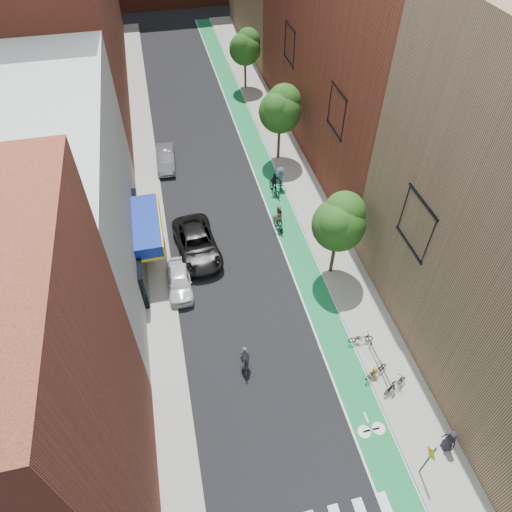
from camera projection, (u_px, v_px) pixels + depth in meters
ground at (292, 429)px, 23.83m from camera, size 160.00×160.00×0.00m
bike_lane at (256, 149)px, 42.00m from camera, size 2.00×68.00×0.01m
sidewalk_left at (146, 162)px, 40.40m from camera, size 2.00×68.00×0.15m
sidewalk_right at (282, 145)px, 42.34m from camera, size 3.00×68.00×0.15m
building_left_near_red at (7, 430)px, 15.68m from camera, size 8.00×10.00×16.00m
building_left_white at (56, 203)px, 27.25m from camera, size 8.00×20.00×12.00m
building_right_mid_red at (356, 14)px, 35.32m from camera, size 8.00×28.00×22.00m
tree_near at (340, 221)px, 28.12m from camera, size 3.40×3.36×6.42m
tree_mid at (281, 108)px, 37.40m from camera, size 3.55×3.53×6.74m
tree_far at (245, 46)px, 47.13m from camera, size 3.30×3.25×6.21m
sign_pole at (428, 459)px, 20.98m from camera, size 0.13×0.71×3.00m
parked_car_white at (180, 281)px, 30.02m from camera, size 1.77×4.02×1.35m
parked_car_black at (197, 244)px, 32.20m from camera, size 3.23×6.13×1.65m
parked_car_silver at (166, 159)px, 39.70m from camera, size 1.78×4.37×1.41m
cyclist_lead at (245, 361)px, 25.86m from camera, size 0.91×1.94×1.96m
cyclist_lane_near at (278, 220)px, 33.92m from camera, size 0.96×1.88×2.09m
cyclist_lane_mid at (274, 186)px, 36.99m from camera, size 0.98×2.00×1.92m
cyclist_lane_far at (280, 179)px, 37.39m from camera, size 1.11×1.59×1.95m
parked_bike_near at (361, 338)px, 27.07m from camera, size 1.58×0.71×0.80m
parked_bike_mid at (395, 384)px, 24.88m from camera, size 1.75×1.07×1.02m
parked_bike_far at (376, 370)px, 25.55m from camera, size 1.69×1.11×0.84m
pedestrian at (450, 440)px, 22.47m from camera, size 0.67×0.86×1.57m
fire_hydrant at (375, 371)px, 25.51m from camera, size 0.27×0.27×0.78m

